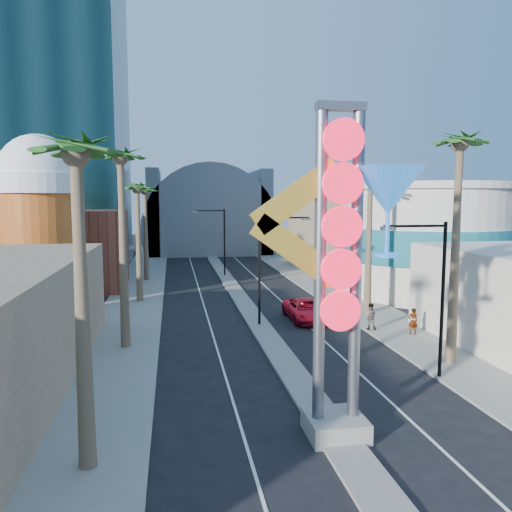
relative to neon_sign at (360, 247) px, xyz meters
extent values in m
plane|color=black|center=(-0.82, -2.96, -7.31)|extent=(240.00, 240.00, 0.00)
cube|color=gray|center=(-10.32, 32.04, -7.23)|extent=(5.00, 100.00, 0.15)
cube|color=gray|center=(8.68, 32.04, -7.23)|extent=(5.00, 100.00, 0.15)
cube|color=gray|center=(-0.82, 35.04, -7.23)|extent=(1.60, 84.00, 0.15)
cube|color=black|center=(-22.82, 49.04, 17.69)|extent=(20.00, 20.00, 50.00)
cube|color=brown|center=(-16.82, 35.04, -3.31)|extent=(10.00, 10.00, 8.00)
cube|color=#8B6F5A|center=(15.18, 45.04, -2.31)|extent=(10.00, 20.00, 10.00)
cylinder|color=#B25017|center=(-17.82, 27.04, -2.31)|extent=(6.40, 6.40, 10.00)
cylinder|color=white|center=(-17.82, 27.04, 3.09)|extent=(7.00, 7.00, 1.60)
sphere|color=white|center=(-17.82, 27.04, 3.89)|extent=(6.60, 6.60, 6.60)
cylinder|color=beige|center=(17.18, 27.04, -2.31)|extent=(16.00, 16.00, 10.00)
cylinder|color=teal|center=(17.18, 27.04, -2.31)|extent=(16.60, 16.60, 3.00)
cylinder|color=beige|center=(17.18, 27.04, 2.99)|extent=(16.60, 16.60, 0.60)
cylinder|color=slate|center=(-0.82, 69.04, -3.31)|extent=(22.00, 16.00, 22.00)
cube|color=slate|center=(-9.82, 69.04, -0.31)|extent=(2.00, 16.00, 14.00)
cube|color=slate|center=(8.18, 69.04, -0.31)|extent=(2.00, 16.00, 14.00)
cube|color=gray|center=(-0.82, 0.04, -6.91)|extent=(2.20, 2.20, 0.80)
cylinder|color=slate|center=(-1.52, 0.04, -0.81)|extent=(0.44, 0.44, 12.00)
cylinder|color=slate|center=(-0.12, 0.04, -0.81)|extent=(0.44, 0.44, 12.00)
cube|color=slate|center=(-0.82, 0.04, 5.09)|extent=(1.80, 0.50, 0.30)
cylinder|color=red|center=(-0.82, -0.31, 3.89)|extent=(1.50, 0.25, 1.50)
cylinder|color=red|center=(-0.82, -0.31, 2.34)|extent=(1.50, 0.25, 1.50)
cylinder|color=red|center=(-0.82, -0.31, 0.79)|extent=(1.50, 0.25, 1.50)
cylinder|color=red|center=(-0.82, -0.31, -0.76)|extent=(1.50, 0.25, 1.50)
cylinder|color=red|center=(-0.82, -0.31, -2.31)|extent=(1.50, 0.25, 1.50)
cube|color=yellow|center=(-2.42, 0.04, 1.89)|extent=(3.47, 0.25, 2.80)
cube|color=yellow|center=(-2.42, 0.04, -0.11)|extent=(3.47, 0.25, 2.80)
cone|color=blue|center=(1.08, 0.04, 2.09)|extent=(2.60, 2.60, 1.80)
cylinder|color=blue|center=(1.08, 0.04, 0.49)|extent=(0.16, 0.16, 1.60)
cylinder|color=blue|center=(1.08, 0.04, -0.31)|extent=(1.10, 1.10, 0.12)
cylinder|color=black|center=(-0.82, 17.04, -3.31)|extent=(0.18, 0.18, 8.00)
cube|color=black|center=(0.98, 17.04, 0.49)|extent=(3.60, 0.12, 0.12)
cube|color=slate|center=(2.58, 17.04, 0.39)|extent=(0.60, 0.25, 0.18)
cylinder|color=black|center=(-0.82, 41.04, -3.31)|extent=(0.18, 0.18, 8.00)
cube|color=black|center=(-2.62, 41.04, 0.49)|extent=(3.60, 0.12, 0.12)
cube|color=slate|center=(-4.22, 41.04, 0.39)|extent=(0.60, 0.25, 0.18)
cylinder|color=black|center=(6.38, 5.04, -3.31)|extent=(0.18, 0.18, 8.00)
cube|color=black|center=(4.76, 5.04, 0.49)|extent=(3.24, 0.12, 0.12)
cube|color=slate|center=(3.32, 5.04, 0.39)|extent=(0.60, 0.25, 0.18)
cylinder|color=brown|center=(-9.82, -0.96, -2.06)|extent=(0.40, 0.40, 10.50)
sphere|color=#29531B|center=(-9.82, -0.96, 3.19)|extent=(2.40, 2.40, 2.40)
cylinder|color=brown|center=(-9.82, 13.04, -1.56)|extent=(0.40, 0.40, 11.50)
sphere|color=#29531B|center=(-9.82, 13.04, 4.19)|extent=(2.40, 2.40, 2.40)
cylinder|color=brown|center=(-9.82, 27.04, -2.31)|extent=(0.40, 0.40, 10.00)
sphere|color=#29531B|center=(-9.82, 27.04, 2.69)|extent=(2.40, 2.40, 2.40)
cylinder|color=brown|center=(-9.82, 39.04, -2.31)|extent=(0.40, 0.40, 10.00)
sphere|color=#29531B|center=(-9.82, 39.04, 2.69)|extent=(2.40, 2.40, 2.40)
cylinder|color=brown|center=(8.18, 7.04, -1.31)|extent=(0.40, 0.40, 12.00)
sphere|color=#29531B|center=(8.18, 7.04, 4.69)|extent=(2.40, 2.40, 2.40)
cylinder|color=brown|center=(8.18, 19.04, -2.06)|extent=(0.40, 0.40, 10.50)
sphere|color=#29531B|center=(8.18, 19.04, 3.19)|extent=(2.40, 2.40, 2.40)
cylinder|color=brown|center=(8.18, 31.04, -1.56)|extent=(0.40, 0.40, 11.50)
sphere|color=#29531B|center=(8.18, 31.04, 4.19)|extent=(2.40, 2.40, 2.40)
imported|color=#A80C22|center=(2.97, 18.23, -6.52)|extent=(2.68, 5.72, 1.58)
imported|color=gray|center=(8.79, 12.67, -6.27)|extent=(0.69, 0.49, 1.78)
imported|color=gray|center=(6.48, 14.35, -6.24)|extent=(1.08, 0.96, 1.84)
camera|label=1|loc=(-6.87, -17.57, 1.76)|focal=35.00mm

